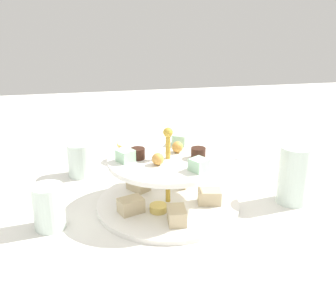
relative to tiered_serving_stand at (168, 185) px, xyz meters
The scene contains 7 objects.
ground_plane 0.05m from the tiered_serving_stand, 144.25° to the left, with size 2.40×2.40×0.00m, color silver.
tiered_serving_stand is the anchor object (origin of this frame).
water_glass_tall_right 0.27m from the tiered_serving_stand, 82.96° to the left, with size 0.07×0.07×0.13m, color silver.
water_glass_short_left 0.27m from the tiered_serving_stand, 137.32° to the right, with size 0.06×0.06×0.08m, color silver.
teacup_with_saucer 0.28m from the tiered_serving_stand, 168.33° to the right, with size 0.09×0.09×0.05m.
butter_knife_right 0.32m from the tiered_serving_stand, 145.90° to the left, with size 0.17×0.01×0.00m, color silver.
water_glass_mid_back 0.24m from the tiered_serving_stand, 80.01° to the right, with size 0.06×0.06×0.09m, color silver.
Camera 1 is at (0.74, -0.14, 0.41)m, focal length 42.29 mm.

